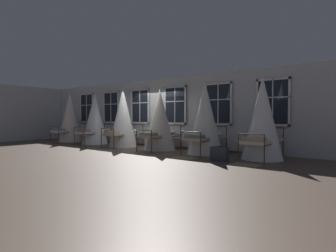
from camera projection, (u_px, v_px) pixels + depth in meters
ground at (140, 148)px, 12.15m from camera, size 30.22×30.22×0.00m
back_wall_with_windows at (158, 113)px, 13.08m from camera, size 16.11×0.10×3.13m
end_wall_left at (15, 113)px, 15.66m from camera, size 0.10×6.71×3.13m
window_bank at (157, 124)px, 13.00m from camera, size 11.76×0.10×2.65m
cot_first at (70, 118)px, 15.33m from camera, size 1.31×1.93×2.67m
cot_second at (95, 119)px, 14.10m from camera, size 1.31×1.92×2.58m
cot_third at (123, 118)px, 12.80m from camera, size 1.31×1.94×2.70m
cot_fourth at (160, 120)px, 11.53m from camera, size 1.31×1.94×2.52m
cot_fifth at (205, 119)px, 10.24m from camera, size 1.31×1.93×2.67m
cot_sixth at (262, 119)px, 8.94m from camera, size 1.31×1.93×2.66m
rug_first at (48, 143)px, 14.35m from camera, size 0.81×0.57×0.01m
rug_fifth at (184, 158)px, 9.21m from camera, size 0.81×0.57×0.01m
rug_sixth at (246, 165)px, 7.93m from camera, size 0.82×0.59×0.01m
suitcase_dark at (219, 154)px, 8.60m from camera, size 0.57×0.25×0.47m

